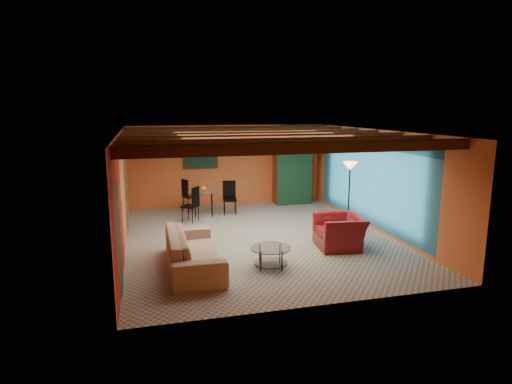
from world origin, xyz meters
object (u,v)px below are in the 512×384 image
object	(u,v)px
floor_lamp	(349,196)
vase	(203,178)
armchair	(340,231)
sofa	(193,250)
coffee_table	(271,257)
armoire	(292,173)
dining_table	(204,199)
potted_plant	(292,135)

from	to	relation	value
floor_lamp	vase	size ratio (longest dim) A/B	9.24
armchair	floor_lamp	xyz separation A→B (m)	(0.86, 1.27, 0.55)
floor_lamp	vase	bearing A→B (deg)	143.13
sofa	armchair	bearing A→B (deg)	-81.47
coffee_table	armoire	distance (m)	6.35
dining_table	vase	size ratio (longest dim) A/B	9.97
floor_lamp	armoire	bearing A→B (deg)	95.10
armoire	potted_plant	world-z (taller)	potted_plant
armchair	potted_plant	size ratio (longest dim) A/B	2.52
sofa	vase	distance (m)	4.54
coffee_table	vase	world-z (taller)	vase
armchair	vase	bearing A→B (deg)	-138.50
vase	coffee_table	bearing A→B (deg)	-81.51
coffee_table	potted_plant	distance (m)	6.65
dining_table	armoire	world-z (taller)	armoire
dining_table	vase	xyz separation A→B (m)	(0.00, 0.00, 0.63)
sofa	floor_lamp	distance (m)	4.73
coffee_table	potted_plant	size ratio (longest dim) A/B	1.81
dining_table	floor_lamp	size ratio (longest dim) A/B	1.08
armchair	vase	xyz separation A→B (m)	(-2.67, 3.92, 0.77)
coffee_table	armoire	world-z (taller)	armoire
dining_table	armoire	size ratio (longest dim) A/B	0.96
dining_table	armoire	xyz separation A→B (m)	(3.20, 1.00, 0.53)
armoire	vase	distance (m)	3.36
floor_lamp	potted_plant	size ratio (longest dim) A/B	3.99
vase	dining_table	bearing A→B (deg)	0.00
armoire	floor_lamp	bearing A→B (deg)	-86.01
floor_lamp	sofa	bearing A→B (deg)	-158.10
sofa	coffee_table	distance (m)	1.60
dining_table	potted_plant	world-z (taller)	potted_plant
sofa	floor_lamp	xyz separation A→B (m)	(4.36, 1.75, 0.56)
coffee_table	floor_lamp	distance (m)	3.60
sofa	armoire	bearing A→B (deg)	-36.02
armoire	vase	size ratio (longest dim) A/B	10.42
armchair	armoire	world-z (taller)	armoire
sofa	armchair	world-z (taller)	armchair
dining_table	potted_plant	size ratio (longest dim) A/B	4.30
potted_plant	dining_table	bearing A→B (deg)	-162.60
coffee_table	sofa	bearing A→B (deg)	166.19
potted_plant	armchair	bearing A→B (deg)	-96.14
sofa	coffee_table	size ratio (longest dim) A/B	3.05
floor_lamp	armchair	bearing A→B (deg)	-123.88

